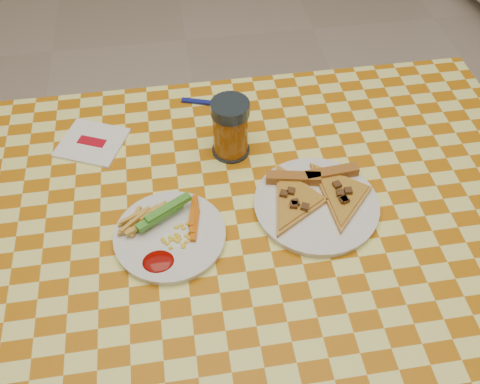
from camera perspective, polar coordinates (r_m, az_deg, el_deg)
The scene contains 9 objects.
ground at distance 1.68m, azimuth -0.19°, elevation -19.33°, with size 8.00×8.00×0.00m, color beige.
table at distance 1.07m, azimuth -0.28°, elevation -5.87°, with size 1.28×0.88×0.76m.
plate_left at distance 0.99m, azimuth -7.47°, elevation -4.74°, with size 0.20×0.20×0.01m, color white.
plate_right at distance 1.04m, azimuth 8.13°, elevation -1.44°, with size 0.24×0.24×0.01m, color white.
fries_veggies at distance 0.99m, azimuth -8.11°, elevation -3.54°, with size 0.17×0.16×0.04m.
pizza_slices at distance 1.04m, azimuth 8.18°, elevation -0.24°, with size 0.25×0.23×0.02m.
drink_glass at distance 1.10m, azimuth -1.02°, elevation 6.78°, with size 0.08×0.08×0.13m.
napkin at distance 1.20m, azimuth -15.50°, elevation 5.10°, with size 0.17×0.16×0.01m.
fork at distance 1.25m, azimuth -2.92°, elevation 9.44°, with size 0.14×0.06×0.01m.
Camera 1 is at (-0.09, -0.60, 1.56)m, focal length 40.00 mm.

